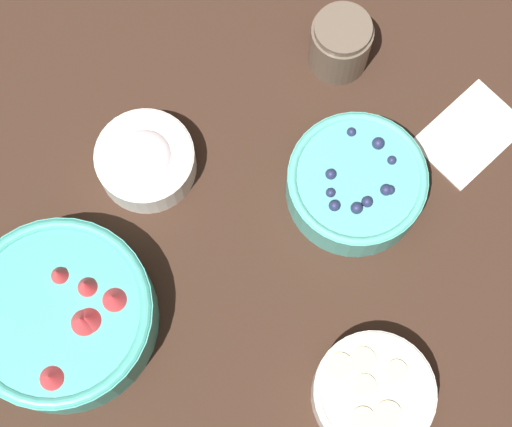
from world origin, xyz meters
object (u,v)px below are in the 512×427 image
(bowl_bananas, at_px, (373,394))
(bowl_cream, at_px, (146,159))
(jar_chocolate, at_px, (340,45))
(bowl_blueberries, at_px, (356,183))
(bowl_strawberries, at_px, (61,315))

(bowl_bananas, xyz_separation_m, bowl_cream, (-0.12, 0.38, -0.00))
(bowl_cream, bearing_deg, bowl_bananas, -72.70)
(jar_chocolate, bearing_deg, bowl_blueberries, -111.60)
(bowl_strawberries, xyz_separation_m, bowl_blueberries, (0.39, -0.01, -0.01))
(bowl_cream, distance_m, jar_chocolate, 0.29)
(bowl_cream, relative_size, jar_chocolate, 1.46)
(bowl_blueberries, distance_m, bowl_cream, 0.26)
(bowl_strawberries, distance_m, bowl_blueberries, 0.39)
(bowl_cream, xyz_separation_m, jar_chocolate, (0.29, 0.03, 0.01))
(bowl_blueberries, height_order, jar_chocolate, jar_chocolate)
(bowl_blueberries, xyz_separation_m, bowl_bananas, (-0.10, -0.23, -0.00))
(bowl_blueberries, bearing_deg, bowl_strawberries, 178.96)
(bowl_bananas, bearing_deg, bowl_cream, 107.30)
(bowl_blueberries, relative_size, jar_chocolate, 2.01)
(bowl_cream, bearing_deg, bowl_strawberries, -140.73)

